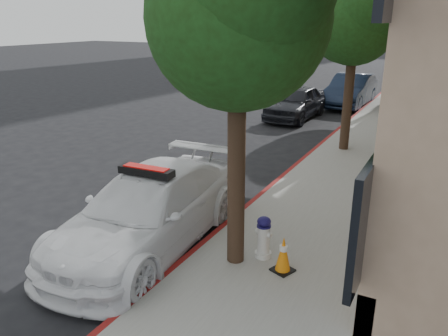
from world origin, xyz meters
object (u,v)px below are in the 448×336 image
(parked_car_mid, at_px, (296,102))
(parked_car_far, at_px, (351,90))
(police_car, at_px, (149,210))
(fire_hydrant, at_px, (264,237))
(traffic_cone, at_px, (283,254))

(parked_car_mid, distance_m, parked_car_far, 4.37)
(police_car, relative_size, parked_car_far, 1.07)
(fire_hydrant, height_order, traffic_cone, fire_hydrant)
(parked_car_far, distance_m, traffic_cone, 16.55)
(fire_hydrant, distance_m, traffic_cone, 0.56)
(parked_car_mid, height_order, traffic_cone, parked_car_mid)
(parked_car_mid, xyz_separation_m, parked_car_far, (1.48, 4.11, 0.07))
(police_car, distance_m, traffic_cone, 2.75)
(fire_hydrant, bearing_deg, police_car, -158.59)
(parked_car_mid, relative_size, fire_hydrant, 5.44)
(police_car, distance_m, parked_car_far, 16.44)
(police_car, bearing_deg, parked_car_mid, 92.54)
(parked_car_mid, relative_size, parked_car_far, 0.89)
(police_car, xyz_separation_m, parked_car_mid, (-1.32, 12.33, -0.01))
(traffic_cone, bearing_deg, parked_car_mid, 108.35)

